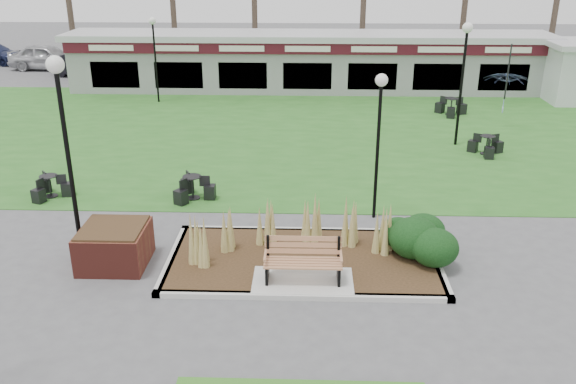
{
  "coord_description": "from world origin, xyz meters",
  "views": [
    {
      "loc": [
        0.07,
        -11.52,
        6.92
      ],
      "look_at": [
        -0.39,
        2.0,
        1.47
      ],
      "focal_mm": 38.0,
      "sensor_mm": 36.0,
      "label": 1
    }
  ],
  "objects_px": {
    "bistro_set_d": "(451,109)",
    "bistro_set_b": "(193,191)",
    "lamp_post_mid_left": "(62,114)",
    "car_silver": "(47,57)",
    "lamp_post_mid_right": "(464,57)",
    "car_black": "(86,65)",
    "patio_umbrella": "(505,93)",
    "park_bench": "(303,259)",
    "lamp_post_far_left": "(154,41)",
    "bistro_set_c": "(486,148)",
    "brick_planter": "(114,245)",
    "food_pavilion": "(308,61)",
    "lamp_post_near_right": "(380,115)",
    "bistro_set_a": "(50,190)"
  },
  "relations": [
    {
      "from": "park_bench",
      "to": "lamp_post_near_right",
      "type": "bearing_deg",
      "value": 62.09
    },
    {
      "from": "lamp_post_mid_left",
      "to": "car_black",
      "type": "relative_size",
      "value": 1.15
    },
    {
      "from": "food_pavilion",
      "to": "car_black",
      "type": "relative_size",
      "value": 5.94
    },
    {
      "from": "car_black",
      "to": "lamp_post_far_left",
      "type": "bearing_deg",
      "value": -112.14
    },
    {
      "from": "patio_umbrella",
      "to": "car_black",
      "type": "distance_m",
      "value": 22.82
    },
    {
      "from": "bistro_set_b",
      "to": "bistro_set_d",
      "type": "bearing_deg",
      "value": 45.97
    },
    {
      "from": "bistro_set_b",
      "to": "bistro_set_c",
      "type": "distance_m",
      "value": 10.74
    },
    {
      "from": "lamp_post_mid_right",
      "to": "lamp_post_far_left",
      "type": "distance_m",
      "value": 14.26
    },
    {
      "from": "bistro_set_c",
      "to": "car_silver",
      "type": "relative_size",
      "value": 0.29
    },
    {
      "from": "lamp_post_near_right",
      "to": "bistro_set_b",
      "type": "bearing_deg",
      "value": 167.68
    },
    {
      "from": "lamp_post_mid_right",
      "to": "patio_umbrella",
      "type": "distance_m",
      "value": 3.83
    },
    {
      "from": "brick_planter",
      "to": "car_black",
      "type": "height_order",
      "value": "car_black"
    },
    {
      "from": "brick_planter",
      "to": "lamp_post_mid_right",
      "type": "xyz_separation_m",
      "value": [
        10.02,
        9.61,
        2.79
      ]
    },
    {
      "from": "bistro_set_b",
      "to": "car_silver",
      "type": "bearing_deg",
      "value": 121.8
    },
    {
      "from": "lamp_post_mid_left",
      "to": "bistro_set_d",
      "type": "distance_m",
      "value": 18.19
    },
    {
      "from": "lamp_post_near_right",
      "to": "lamp_post_far_left",
      "type": "height_order",
      "value": "lamp_post_near_right"
    },
    {
      "from": "bistro_set_c",
      "to": "bistro_set_d",
      "type": "xyz_separation_m",
      "value": [
        -0.09,
        5.52,
        0.02
      ]
    },
    {
      "from": "lamp_post_near_right",
      "to": "bistro_set_a",
      "type": "xyz_separation_m",
      "value": [
        -9.47,
        1.14,
        -2.65
      ]
    },
    {
      "from": "lamp_post_mid_left",
      "to": "car_silver",
      "type": "xyz_separation_m",
      "value": [
        -10.32,
        23.54,
        -2.71
      ]
    },
    {
      "from": "lamp_post_near_right",
      "to": "patio_umbrella",
      "type": "distance_m",
      "value": 11.07
    },
    {
      "from": "lamp_post_mid_right",
      "to": "car_black",
      "type": "xyz_separation_m",
      "value": [
        -18.22,
        12.17,
        -2.58
      ]
    },
    {
      "from": "food_pavilion",
      "to": "lamp_post_mid_right",
      "type": "xyz_separation_m",
      "value": [
        5.62,
        -9.35,
        1.79
      ]
    },
    {
      "from": "patio_umbrella",
      "to": "food_pavilion",
      "type": "bearing_deg",
      "value": 138.96
    },
    {
      "from": "bistro_set_c",
      "to": "car_black",
      "type": "height_order",
      "value": "car_black"
    },
    {
      "from": "bistro_set_a",
      "to": "car_silver",
      "type": "height_order",
      "value": "car_silver"
    },
    {
      "from": "park_bench",
      "to": "lamp_post_mid_left",
      "type": "xyz_separation_m",
      "value": [
        -5.4,
        1.24,
        2.88
      ]
    },
    {
      "from": "park_bench",
      "to": "lamp_post_far_left",
      "type": "height_order",
      "value": "lamp_post_far_left"
    },
    {
      "from": "bistro_set_b",
      "to": "car_black",
      "type": "xyz_separation_m",
      "value": [
        -9.3,
        17.78,
        0.43
      ]
    },
    {
      "from": "lamp_post_mid_right",
      "to": "bistro_set_c",
      "type": "height_order",
      "value": "lamp_post_mid_right"
    },
    {
      "from": "bistro_set_b",
      "to": "lamp_post_mid_right",
      "type": "bearing_deg",
      "value": 32.18
    },
    {
      "from": "bistro_set_a",
      "to": "car_black",
      "type": "xyz_separation_m",
      "value": [
        -5.05,
        17.78,
        0.44
      ]
    },
    {
      "from": "lamp_post_mid_left",
      "to": "bistro_set_a",
      "type": "xyz_separation_m",
      "value": [
        -2.16,
        3.51,
        -3.23
      ]
    },
    {
      "from": "bistro_set_c",
      "to": "car_silver",
      "type": "bearing_deg",
      "value": 144.96
    },
    {
      "from": "lamp_post_mid_left",
      "to": "bistro_set_a",
      "type": "distance_m",
      "value": 5.24
    },
    {
      "from": "park_bench",
      "to": "lamp_post_mid_right",
      "type": "height_order",
      "value": "lamp_post_mid_right"
    },
    {
      "from": "food_pavilion",
      "to": "lamp_post_far_left",
      "type": "xyz_separation_m",
      "value": [
        -7.12,
        -2.96,
        1.4
      ]
    },
    {
      "from": "lamp_post_mid_left",
      "to": "bistro_set_c",
      "type": "relative_size",
      "value": 3.72
    },
    {
      "from": "brick_planter",
      "to": "bistro_set_c",
      "type": "xyz_separation_m",
      "value": [
        10.86,
        8.48,
        -0.23
      ]
    },
    {
      "from": "lamp_post_mid_right",
      "to": "bistro_set_b",
      "type": "bearing_deg",
      "value": -147.82
    },
    {
      "from": "lamp_post_near_right",
      "to": "lamp_post_far_left",
      "type": "bearing_deg",
      "value": 124.51
    },
    {
      "from": "brick_planter",
      "to": "bistro_set_c",
      "type": "distance_m",
      "value": 13.78
    },
    {
      "from": "food_pavilion",
      "to": "lamp_post_mid_left",
      "type": "xyz_separation_m",
      "value": [
        -5.4,
        -18.47,
        2.0
      ]
    },
    {
      "from": "bistro_set_c",
      "to": "bistro_set_d",
      "type": "bearing_deg",
      "value": 90.98
    },
    {
      "from": "brick_planter",
      "to": "lamp_post_far_left",
      "type": "height_order",
      "value": "lamp_post_far_left"
    },
    {
      "from": "bistro_set_d",
      "to": "bistro_set_b",
      "type": "bearing_deg",
      "value": -134.03
    },
    {
      "from": "bistro_set_b",
      "to": "car_black",
      "type": "bearing_deg",
      "value": 117.62
    },
    {
      "from": "lamp_post_mid_left",
      "to": "car_silver",
      "type": "bearing_deg",
      "value": 113.68
    },
    {
      "from": "park_bench",
      "to": "lamp_post_mid_right",
      "type": "distance_m",
      "value": 12.09
    },
    {
      "from": "lamp_post_mid_left",
      "to": "bistro_set_a",
      "type": "bearing_deg",
      "value": 121.57
    },
    {
      "from": "car_silver",
      "to": "bistro_set_c",
      "type": "bearing_deg",
      "value": -120.37
    }
  ]
}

